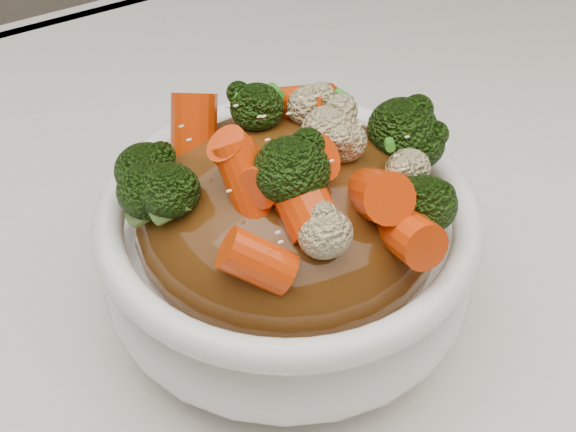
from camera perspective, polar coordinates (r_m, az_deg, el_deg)
tablecloth at (r=0.49m, az=0.77°, el=-10.22°), size 1.20×0.80×0.04m
bowl at (r=0.47m, az=0.00°, el=-2.65°), size 0.22×0.22×0.08m
sauce_base at (r=0.45m, az=0.00°, el=-0.25°), size 0.18×0.18×0.09m
carrots at (r=0.41m, az=0.00°, el=5.49°), size 0.18×0.18×0.05m
broccoli at (r=0.41m, az=0.00°, el=5.39°), size 0.18×0.18×0.04m
cauliflower at (r=0.42m, az=0.00°, el=5.19°), size 0.18×0.18×0.03m
scallions at (r=0.41m, az=0.00°, el=5.59°), size 0.13×0.13×0.02m
sesame_seeds at (r=0.41m, az=0.00°, el=5.59°), size 0.16×0.16×0.01m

